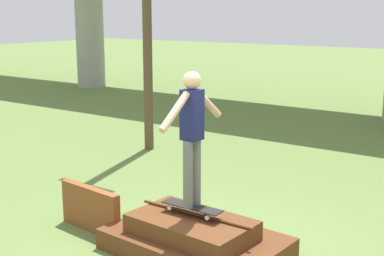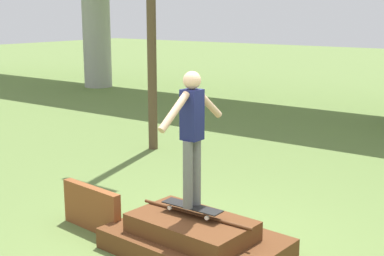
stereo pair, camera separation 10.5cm
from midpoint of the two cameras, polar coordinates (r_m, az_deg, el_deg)
The scene contains 5 objects.
ground_plane at distance 6.91m, azimuth -0.10°, elevation -13.22°, with size 80.00×80.00×0.00m, color olive.
scrap_pile at distance 6.81m, azimuth -0.21°, elevation -11.72°, with size 2.26×1.53×0.54m.
scrap_plank_loose at distance 7.60m, azimuth -11.18°, elevation -8.46°, with size 1.12×0.23×0.62m.
skateboard at distance 6.67m, azimuth -0.46°, elevation -8.43°, with size 0.81×0.21×0.09m.
skater at distance 6.38m, azimuth -0.47°, elevation -0.14°, with size 0.22×1.21×1.67m.
Camera 1 is at (3.55, -5.13, 2.98)m, focal length 50.00 mm.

